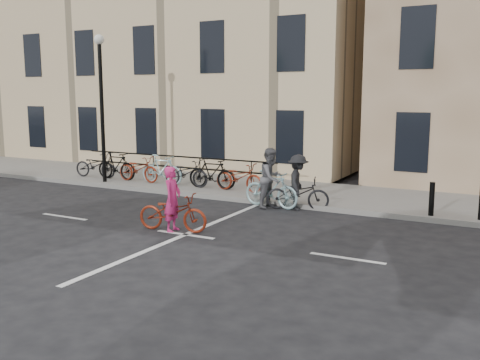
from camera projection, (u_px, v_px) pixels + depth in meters
The scene contains 9 objects.
ground at pixel (186, 235), 12.88m from camera, with size 120.00×120.00×0.00m, color black.
sidewalk at pixel (186, 182), 19.95m from camera, with size 46.00×4.00×0.15m, color slate.
building_west at pixel (179, 58), 27.55m from camera, with size 20.00×10.00×10.00m, color #D1B78D.
lamp_post at pixel (101, 90), 19.17m from camera, with size 0.36×0.36×5.28m.
bollard_east at pixel (432, 199), 14.17m from camera, with size 0.14×0.14×0.90m, color black.
parked_bikes at pixel (162, 170), 19.19m from camera, with size 8.30×1.23×1.05m.
cyclist_pink at pixel (173, 209), 13.15m from camera, with size 1.89×0.92×1.61m.
cyclist_grey at pixel (271, 184), 15.84m from camera, with size 1.90×0.96×1.78m.
cyclist_dark at pixel (298, 188), 15.57m from camera, with size 1.93×1.18×1.62m.
Camera 1 is at (7.03, -10.42, 3.38)m, focal length 40.00 mm.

